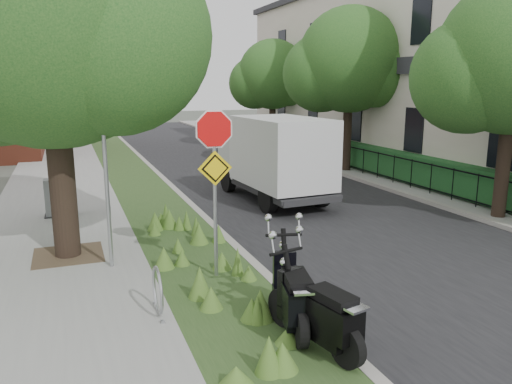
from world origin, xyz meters
TOP-DOWN VIEW (x-y plane):
  - ground at (0.00, 0.00)m, footprint 120.00×120.00m
  - sidewalk_near at (-4.25, 10.00)m, footprint 3.50×60.00m
  - verge at (-1.50, 10.00)m, footprint 2.00×60.00m
  - kerb_near at (-0.50, 10.00)m, footprint 0.20×60.00m
  - road at (3.00, 10.00)m, footprint 7.00×60.00m
  - kerb_far at (6.50, 10.00)m, footprint 0.20×60.00m
  - footpath_far at (8.20, 10.00)m, footprint 3.20×60.00m
  - street_tree_main at (-4.08, 2.86)m, footprint 6.21×5.54m
  - bare_post at (-3.20, 1.80)m, footprint 0.08×0.08m
  - bike_hoop at (-2.70, -0.60)m, footprint 0.06×0.78m
  - sign_assembly at (-1.40, 0.58)m, footprint 0.94×0.08m
  - fence_far at (7.20, 10.00)m, footprint 0.04×24.00m
  - hedge_far at (7.90, 10.00)m, footprint 1.00×24.00m
  - terrace_houses at (11.49, 10.00)m, footprint 7.40×26.40m
  - far_tree_a at (6.94, 2.05)m, footprint 4.60×4.10m
  - far_tree_b at (6.94, 10.05)m, footprint 4.83×4.31m
  - far_tree_c at (6.94, 18.04)m, footprint 4.37×3.89m
  - scooter_near at (-0.83, -2.53)m, footprint 0.68×1.90m
  - scooter_far at (-0.95, -1.86)m, footprint 0.70×1.93m
  - box_truck at (2.22, 6.37)m, footprint 2.26×5.11m
  - utility_cabinet at (-4.18, 6.33)m, footprint 0.77×0.52m

SIDE VIEW (x-z plane):
  - ground at x=0.00m, z-range 0.00..0.00m
  - road at x=3.00m, z-range 0.00..0.01m
  - sidewalk_near at x=-4.25m, z-range 0.00..0.12m
  - verge at x=-1.50m, z-range 0.00..0.12m
  - footpath_far at x=8.20m, z-range 0.00..0.12m
  - kerb_near at x=-0.50m, z-range 0.00..0.13m
  - kerb_far at x=6.50m, z-range 0.00..0.13m
  - bike_hoop at x=-2.70m, z-range 0.11..0.88m
  - scooter_near at x=-0.83m, z-range 0.11..1.02m
  - scooter_far at x=-0.95m, z-range 0.11..1.04m
  - utility_cabinet at x=-4.18m, z-range 0.10..1.12m
  - fence_far at x=7.20m, z-range 0.17..1.17m
  - hedge_far at x=7.90m, z-range 0.12..1.22m
  - box_truck at x=2.22m, z-range 0.34..2.61m
  - bare_post at x=-3.20m, z-range 0.12..4.12m
  - sign_assembly at x=-1.40m, z-range 0.72..3.94m
  - far_tree_c at x=6.94m, z-range 0.99..6.92m
  - far_tree_a at x=6.94m, z-range 1.02..7.24m
  - terrace_houses at x=11.49m, z-range 0.06..8.26m
  - far_tree_b at x=6.94m, z-range 1.09..7.65m
  - street_tree_main at x=-4.08m, z-range 0.97..8.63m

